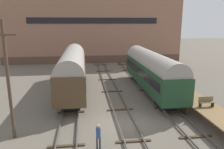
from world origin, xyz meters
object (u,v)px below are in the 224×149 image
Objects in this scene: person_worker at (98,134)px; utility_pole at (8,80)px; train_car_green at (151,69)px; bench at (206,101)px; train_car_brown at (73,68)px.

utility_pole reaches higher than person_worker.
bench is (2.58, -8.41, -1.26)m from train_car_green.
bench is at bearing 20.97° from person_worker.
train_car_brown is 1.00× the size of train_car_green.
utility_pole is (-16.23, -1.42, 2.94)m from bench.
train_car_green is 8.92× the size of person_worker.
train_car_green is 1.88× the size of utility_pole.
train_car_brown is 15.52m from bench.
train_car_brown reaches higher than bench.
train_car_brown is 11.73× the size of bench.
utility_pole is (-13.65, -9.83, 1.68)m from train_car_green.
person_worker is at bearing -121.22° from train_car_green.
train_car_brown is at bearing 173.81° from train_car_green.
train_car_brown is 13.61m from person_worker.
bench is (12.23, -9.46, -1.42)m from train_car_brown.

